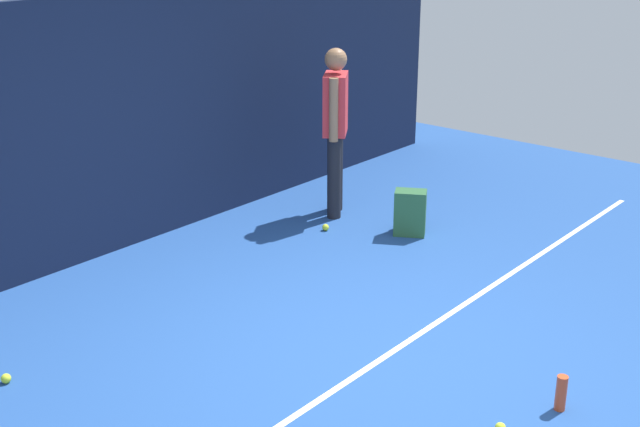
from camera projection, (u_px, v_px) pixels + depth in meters
name	position (u px, v px, depth m)	size (l,w,h in m)	color
ground_plane	(364.00, 361.00, 5.73)	(12.00, 12.00, 0.00)	#234C93
back_fence	(92.00, 131.00, 7.16)	(10.00, 0.10, 2.30)	#141E38
court_line	(373.00, 365.00, 5.69)	(9.00, 0.05, 0.00)	white
tennis_player	(335.00, 122.00, 8.21)	(0.45, 0.41, 1.70)	black
backpack	(410.00, 213.00, 7.93)	(0.37, 0.37, 0.44)	#2D6038
tennis_ball_near_player	(326.00, 227.00, 8.07)	(0.07, 0.07, 0.07)	#CCE033
tennis_ball_by_fence	(6.00, 378.00, 5.46)	(0.07, 0.07, 0.07)	#CCE033
water_bottle	(561.00, 393.00, 5.14)	(0.07, 0.07, 0.24)	#D84C26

